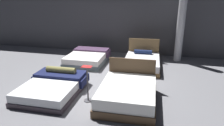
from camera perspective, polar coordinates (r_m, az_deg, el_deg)
ground_plane at (r=7.03m, az=-2.96°, el=-5.41°), size 18.00×18.00×0.02m
showroom_back_wall at (r=10.22m, az=3.14°, el=12.45°), size 18.00×0.06×3.50m
bed_0 at (r=6.45m, az=-16.31°, el=-6.35°), size 1.73×2.08×0.64m
bed_1 at (r=5.66m, az=4.46°, el=-8.63°), size 1.60×2.00×1.00m
bed_2 at (r=9.00m, az=-6.89°, el=1.52°), size 1.68×2.07×0.49m
bed_3 at (r=8.40m, az=8.48°, el=0.21°), size 1.51×2.10×1.01m
price_sign at (r=5.70m, az=-6.90°, el=-7.00°), size 0.28×0.24×1.04m
support_pillar at (r=9.42m, az=18.98°, el=10.96°), size 0.33×0.33×3.50m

